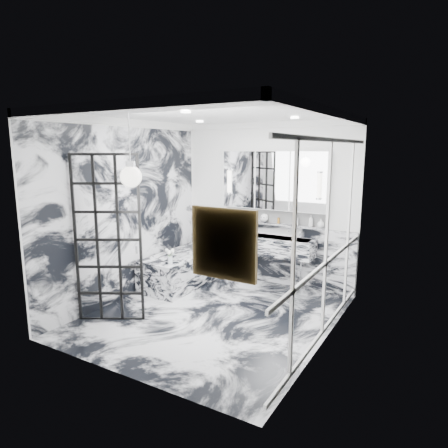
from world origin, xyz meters
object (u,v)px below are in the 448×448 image
Objects in this scene: crittall_door at (108,240)px; bathtub at (183,269)px; mirror_cabinet at (274,181)px; trough_sink at (268,245)px.

bathtub is (-0.02, 1.73, -0.87)m from crittall_door.
mirror_cabinet is 1.15× the size of bathtub.
mirror_cabinet is (1.31, 2.56, 0.68)m from crittall_door.
mirror_cabinet reaches higher than crittall_door.
crittall_door is 2.95m from mirror_cabinet.
crittall_door reaches higher than trough_sink.
trough_sink is 1.55m from bathtub.
bathtub is at bearing -147.94° from mirror_cabinet.
trough_sink is at bearing 31.73° from crittall_door.
crittall_door is at bearing -118.70° from trough_sink.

